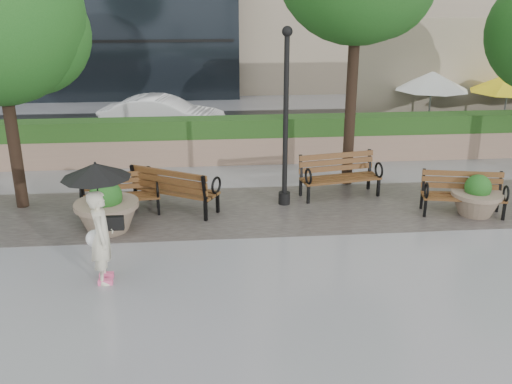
{
  "coord_description": "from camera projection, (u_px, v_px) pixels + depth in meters",
  "views": [
    {
      "loc": [
        -0.62,
        -9.49,
        4.98
      ],
      "look_at": [
        0.34,
        1.22,
        1.1
      ],
      "focal_mm": 40.0,
      "sensor_mm": 36.0,
      "label": 1
    }
  ],
  "objects": [
    {
      "name": "ground",
      "position": [
        244.0,
        270.0,
        10.63
      ],
      "size": [
        100.0,
        100.0,
        0.0
      ],
      "primitive_type": "plane",
      "color": "gray",
      "rests_on": "ground"
    },
    {
      "name": "cobble_strip",
      "position": [
        235.0,
        211.0,
        13.44
      ],
      "size": [
        28.0,
        3.2,
        0.01
      ],
      "primitive_type": "cube",
      "color": "#383330",
      "rests_on": "ground"
    },
    {
      "name": "hedge_wall",
      "position": [
        227.0,
        141.0,
        16.96
      ],
      "size": [
        24.0,
        0.8,
        1.35
      ],
      "color": "#94765F",
      "rests_on": "ground"
    },
    {
      "name": "cafe_wall",
      "position": [
        492.0,
        76.0,
        20.12
      ],
      "size": [
        10.0,
        0.6,
        4.0
      ],
      "primitive_type": "cube",
      "color": "tan",
      "rests_on": "ground"
    },
    {
      "name": "cafe_hedge",
      "position": [
        502.0,
        134.0,
        18.54
      ],
      "size": [
        8.0,
        0.5,
        0.9
      ],
      "primitive_type": "cube",
      "color": "#1E4818",
      "rests_on": "ground"
    },
    {
      "name": "asphalt_street",
      "position": [
        223.0,
        130.0,
        20.93
      ],
      "size": [
        40.0,
        7.0,
        0.0
      ],
      "primitive_type": "cube",
      "color": "black",
      "rests_on": "ground"
    },
    {
      "name": "bench_1",
      "position": [
        121.0,
        203.0,
        13.15
      ],
      "size": [
        1.84,
        0.9,
        0.95
      ],
      "rotation": [
        0.0,
        0.0,
        0.11
      ],
      "color": "brown",
      "rests_on": "ground"
    },
    {
      "name": "bench_2",
      "position": [
        176.0,
        198.0,
        13.35
      ],
      "size": [
        2.12,
        1.7,
        1.08
      ],
      "rotation": [
        0.0,
        0.0,
        2.61
      ],
      "color": "brown",
      "rests_on": "ground"
    },
    {
      "name": "bench_3",
      "position": [
        339.0,
        184.0,
        14.27
      ],
      "size": [
        2.08,
        1.13,
        1.06
      ],
      "rotation": [
        0.0,
        0.0,
        0.18
      ],
      "color": "brown",
      "rests_on": "ground"
    },
    {
      "name": "bench_4",
      "position": [
        462.0,
        203.0,
        13.13
      ],
      "size": [
        1.93,
        1.08,
        0.98
      ],
      "rotation": [
        0.0,
        0.0,
        -0.21
      ],
      "color": "brown",
      "rests_on": "ground"
    },
    {
      "name": "planter_left",
      "position": [
        107.0,
        211.0,
        12.2
      ],
      "size": [
        1.36,
        1.36,
        1.14
      ],
      "color": "#7F6B56",
      "rests_on": "ground"
    },
    {
      "name": "planter_right",
      "position": [
        476.0,
        199.0,
        13.09
      ],
      "size": [
        1.15,
        1.15,
        0.97
      ],
      "color": "#7F6B56",
      "rests_on": "ground"
    },
    {
      "name": "lamppost",
      "position": [
        285.0,
        130.0,
        13.23
      ],
      "size": [
        0.28,
        0.28,
        4.18
      ],
      "color": "black",
      "rests_on": "ground"
    },
    {
      "name": "tree_0",
      "position": [
        4.0,
        22.0,
        12.35
      ],
      "size": [
        3.84,
        3.81,
        6.28
      ],
      "color": "black",
      "rests_on": "ground"
    },
    {
      "name": "patio_umb_white",
      "position": [
        432.0,
        81.0,
        19.12
      ],
      "size": [
        2.5,
        2.5,
        2.3
      ],
      "color": "black",
      "rests_on": "ground"
    },
    {
      "name": "patio_umb_yellow_a",
      "position": [
        509.0,
        83.0,
        18.76
      ],
      "size": [
        2.5,
        2.5,
        2.3
      ],
      "color": "black",
      "rests_on": "ground"
    },
    {
      "name": "car_right",
      "position": [
        164.0,
        117.0,
        19.81
      ],
      "size": [
        4.52,
        2.22,
        1.42
      ],
      "primitive_type": "imported",
      "rotation": [
        0.0,
        0.0,
        1.4
      ],
      "color": "silver",
      "rests_on": "ground"
    },
    {
      "name": "pedestrian",
      "position": [
        99.0,
        211.0,
        9.83
      ],
      "size": [
        1.19,
        1.19,
        2.18
      ],
      "rotation": [
        0.0,
        0.0,
        1.65
      ],
      "color": "beige",
      "rests_on": "ground"
    }
  ]
}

